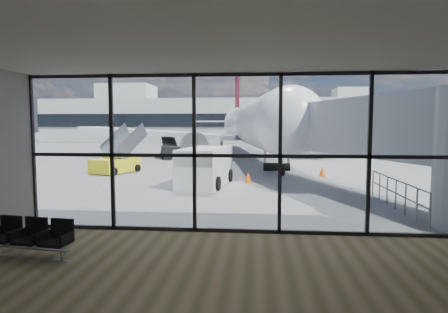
# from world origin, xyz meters

# --- Properties ---
(ground) EXTENTS (220.00, 220.00, 0.00)m
(ground) POSITION_xyz_m (0.00, 40.00, 0.00)
(ground) COLOR slate
(ground) RESTS_ON ground
(lounge_shell) EXTENTS (12.02, 8.01, 4.51)m
(lounge_shell) POSITION_xyz_m (0.00, -4.80, 2.65)
(lounge_shell) COLOR brown
(lounge_shell) RESTS_ON ground
(glass_curtain_wall) EXTENTS (12.10, 0.12, 4.50)m
(glass_curtain_wall) POSITION_xyz_m (0.00, 0.00, 2.25)
(glass_curtain_wall) COLOR white
(glass_curtain_wall) RESTS_ON ground
(jet_bridge) EXTENTS (8.00, 16.50, 4.33)m
(jet_bridge) POSITION_xyz_m (4.90, 7.07, 2.76)
(jet_bridge) COLOR #B0B2B6
(jet_bridge) RESTS_ON ground
(apron_railing) EXTENTS (0.06, 5.46, 1.11)m
(apron_railing) POSITION_xyz_m (5.60, 3.50, 0.72)
(apron_railing) COLOR gray
(apron_railing) RESTS_ON ground
(far_terminal) EXTENTS (80.00, 12.20, 11.00)m
(far_terminal) POSITION_xyz_m (-0.59, 61.97, 4.21)
(far_terminal) COLOR beige
(far_terminal) RESTS_ON ground
(tree_0) EXTENTS (4.95, 4.95, 7.12)m
(tree_0) POSITION_xyz_m (-45.00, 72.00, 4.63)
(tree_0) COLOR #382619
(tree_0) RESTS_ON ground
(tree_1) EXTENTS (5.61, 5.61, 8.07)m
(tree_1) POSITION_xyz_m (-39.00, 72.00, 5.25)
(tree_1) COLOR #382619
(tree_1) RESTS_ON ground
(tree_2) EXTENTS (6.27, 6.27, 9.03)m
(tree_2) POSITION_xyz_m (-33.00, 72.00, 5.88)
(tree_2) COLOR #382619
(tree_2) RESTS_ON ground
(tree_3) EXTENTS (4.95, 4.95, 7.12)m
(tree_3) POSITION_xyz_m (-27.00, 72.00, 4.63)
(tree_3) COLOR #382619
(tree_3) RESTS_ON ground
(tree_4) EXTENTS (5.61, 5.61, 8.07)m
(tree_4) POSITION_xyz_m (-21.00, 72.00, 5.25)
(tree_4) COLOR #382619
(tree_4) RESTS_ON ground
(tree_5) EXTENTS (6.27, 6.27, 9.03)m
(tree_5) POSITION_xyz_m (-15.00, 72.00, 5.88)
(tree_5) COLOR #382619
(tree_5) RESTS_ON ground
(seating_row) EXTENTS (2.02, 0.80, 0.90)m
(seating_row) POSITION_xyz_m (-4.62, -2.36, 0.50)
(seating_row) COLOR gray
(seating_row) RESTS_ON ground
(airliner) EXTENTS (34.59, 40.27, 10.40)m
(airliner) POSITION_xyz_m (-0.04, 27.75, 3.17)
(airliner) COLOR white
(airliner) RESTS_ON ground
(service_van) EXTENTS (2.59, 4.61, 1.91)m
(service_van) POSITION_xyz_m (-2.07, 8.32, 0.98)
(service_van) COLOR white
(service_van) RESTS_ON ground
(belt_loader) EXTENTS (2.76, 4.54, 1.98)m
(belt_loader) POSITION_xyz_m (-7.47, 23.74, 0.67)
(belt_loader) COLOR black
(belt_loader) RESTS_ON ground
(mobile_stairs) EXTENTS (2.89, 3.98, 2.55)m
(mobile_stairs) POSITION_xyz_m (-8.54, 13.06, 0.61)
(mobile_stairs) COLOR yellow
(mobile_stairs) RESTS_ON ground
(traffic_cone_a) EXTENTS (0.39, 0.39, 0.55)m
(traffic_cone_a) POSITION_xyz_m (-3.69, 12.80, 0.26)
(traffic_cone_a) COLOR #FF320D
(traffic_cone_a) RESTS_ON ground
(traffic_cone_b) EXTENTS (0.40, 0.40, 0.57)m
(traffic_cone_b) POSITION_xyz_m (0.10, 9.40, 0.27)
(traffic_cone_b) COLOR #FF560D
(traffic_cone_b) RESTS_ON ground
(traffic_cone_c) EXTENTS (0.43, 0.43, 0.61)m
(traffic_cone_c) POSITION_xyz_m (4.46, 12.23, 0.29)
(traffic_cone_c) COLOR #FB5E0D
(traffic_cone_c) RESTS_ON ground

